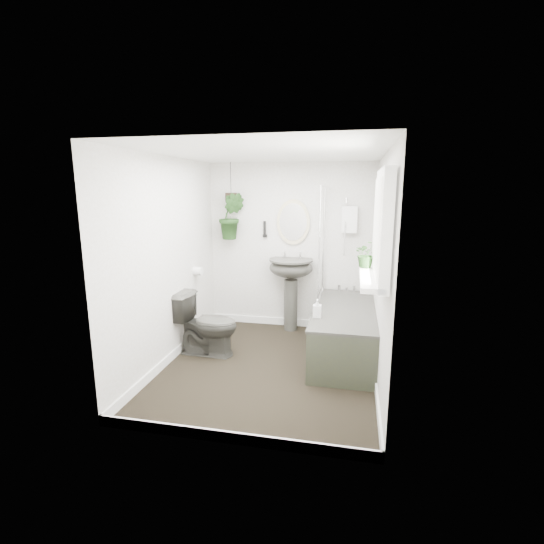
# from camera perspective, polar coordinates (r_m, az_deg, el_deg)

# --- Properties ---
(floor) EXTENTS (2.30, 2.80, 0.02)m
(floor) POSITION_cam_1_polar(r_m,az_deg,el_deg) (4.53, -0.40, -13.62)
(floor) COLOR black
(floor) RESTS_ON ground
(ceiling) EXTENTS (2.30, 2.80, 0.02)m
(ceiling) POSITION_cam_1_polar(r_m,az_deg,el_deg) (4.11, -0.45, 17.03)
(ceiling) COLOR white
(ceiling) RESTS_ON ground
(wall_back) EXTENTS (2.30, 0.02, 2.30)m
(wall_back) POSITION_cam_1_polar(r_m,az_deg,el_deg) (5.53, 2.68, 3.66)
(wall_back) COLOR silver
(wall_back) RESTS_ON ground
(wall_front) EXTENTS (2.30, 0.02, 2.30)m
(wall_front) POSITION_cam_1_polar(r_m,az_deg,el_deg) (2.84, -6.48, -4.40)
(wall_front) COLOR silver
(wall_front) RESTS_ON ground
(wall_left) EXTENTS (0.02, 2.80, 2.30)m
(wall_left) POSITION_cam_1_polar(r_m,az_deg,el_deg) (4.55, -14.85, 1.47)
(wall_left) COLOR silver
(wall_left) RESTS_ON ground
(wall_right) EXTENTS (0.02, 2.80, 2.30)m
(wall_right) POSITION_cam_1_polar(r_m,az_deg,el_deg) (4.09, 15.69, 0.26)
(wall_right) COLOR silver
(wall_right) RESTS_ON ground
(skirting) EXTENTS (2.30, 2.80, 0.10)m
(skirting) POSITION_cam_1_polar(r_m,az_deg,el_deg) (4.51, -0.40, -12.93)
(skirting) COLOR white
(skirting) RESTS_ON floor
(bathtub) EXTENTS (0.72, 1.72, 0.58)m
(bathtub) POSITION_cam_1_polar(r_m,az_deg,el_deg) (4.79, 10.39, -8.48)
(bathtub) COLOR #353530
(bathtub) RESTS_ON floor
(bath_screen) EXTENTS (0.04, 0.72, 1.40)m
(bath_screen) POSITION_cam_1_polar(r_m,az_deg,el_deg) (5.05, 7.22, 4.26)
(bath_screen) COLOR silver
(bath_screen) RESTS_ON bathtub
(shower_box) EXTENTS (0.20, 0.10, 0.35)m
(shower_box) POSITION_cam_1_polar(r_m,az_deg,el_deg) (5.35, 11.16, 7.47)
(shower_box) COLOR white
(shower_box) RESTS_ON wall_back
(oval_mirror) EXTENTS (0.46, 0.03, 0.62)m
(oval_mirror) POSITION_cam_1_polar(r_m,az_deg,el_deg) (5.45, 3.08, 7.23)
(oval_mirror) COLOR beige
(oval_mirror) RESTS_ON wall_back
(wall_sconce) EXTENTS (0.04, 0.04, 0.22)m
(wall_sconce) POSITION_cam_1_polar(r_m,az_deg,el_deg) (5.52, -1.08, 6.26)
(wall_sconce) COLOR black
(wall_sconce) RESTS_ON wall_back
(toilet_roll_holder) EXTENTS (0.11, 0.11, 0.11)m
(toilet_roll_holder) POSITION_cam_1_polar(r_m,az_deg,el_deg) (5.20, -10.68, 0.12)
(toilet_roll_holder) COLOR white
(toilet_roll_holder) RESTS_ON wall_left
(window_recess) EXTENTS (0.08, 1.00, 0.90)m
(window_recess) POSITION_cam_1_polar(r_m,az_deg,el_deg) (3.32, 15.71, 6.38)
(window_recess) COLOR white
(window_recess) RESTS_ON wall_right
(window_sill) EXTENTS (0.18, 1.00, 0.04)m
(window_sill) POSITION_cam_1_polar(r_m,az_deg,el_deg) (3.38, 14.12, -0.66)
(window_sill) COLOR white
(window_sill) RESTS_ON wall_right
(window_blinds) EXTENTS (0.01, 0.86, 0.76)m
(window_blinds) POSITION_cam_1_polar(r_m,az_deg,el_deg) (3.31, 14.93, 6.42)
(window_blinds) COLOR white
(window_blinds) RESTS_ON wall_right
(toilet) EXTENTS (0.75, 0.44, 0.75)m
(toilet) POSITION_cam_1_polar(r_m,az_deg,el_deg) (4.79, -9.40, -7.40)
(toilet) COLOR #353530
(toilet) RESTS_ON floor
(pedestal_sink) EXTENTS (0.61, 0.53, 1.02)m
(pedestal_sink) POSITION_cam_1_polar(r_m,az_deg,el_deg) (5.48, 2.73, -3.27)
(pedestal_sink) COLOR #353530
(pedestal_sink) RESTS_ON floor
(sill_plant) EXTENTS (0.26, 0.24, 0.25)m
(sill_plant) POSITION_cam_1_polar(r_m,az_deg,el_deg) (3.64, 13.54, 2.57)
(sill_plant) COLOR black
(sill_plant) RESTS_ON window_sill
(hanging_plant) EXTENTS (0.38, 0.32, 0.64)m
(hanging_plant) POSITION_cam_1_polar(r_m,az_deg,el_deg) (5.52, -5.88, 8.03)
(hanging_plant) COLOR black
(hanging_plant) RESTS_ON ceiling
(soap_bottle) EXTENTS (0.10, 0.10, 0.20)m
(soap_bottle) POSITION_cam_1_polar(r_m,az_deg,el_deg) (4.31, 6.56, -5.22)
(soap_bottle) COLOR black
(soap_bottle) RESTS_ON bathtub
(hanging_pot) EXTENTS (0.16, 0.16, 0.12)m
(hanging_pot) POSITION_cam_1_polar(r_m,az_deg,el_deg) (5.51, -5.94, 10.73)
(hanging_pot) COLOR black
(hanging_pot) RESTS_ON ceiling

